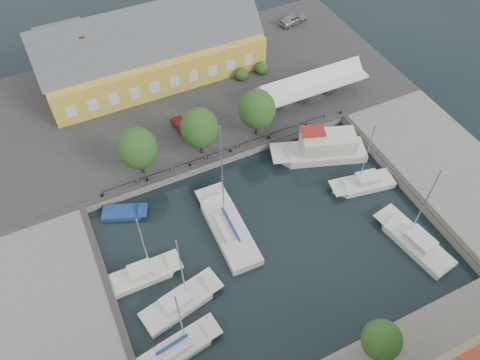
# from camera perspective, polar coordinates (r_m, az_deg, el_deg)

# --- Properties ---
(ground) EXTENTS (140.00, 140.00, 0.00)m
(ground) POSITION_cam_1_polar(r_m,az_deg,el_deg) (48.47, 3.09, -6.06)
(ground) COLOR black
(ground) RESTS_ON ground
(north_quay) EXTENTS (56.00, 26.00, 1.00)m
(north_quay) POSITION_cam_1_polar(r_m,az_deg,el_deg) (62.45, -6.88, 10.28)
(north_quay) COLOR #2D2D30
(north_quay) RESTS_ON ground
(west_quay) EXTENTS (12.00, 24.00, 1.00)m
(west_quay) POSITION_cam_1_polar(r_m,az_deg,el_deg) (45.73, -22.01, -17.18)
(west_quay) COLOR slate
(west_quay) RESTS_ON ground
(east_quay) EXTENTS (12.00, 24.00, 1.00)m
(east_quay) POSITION_cam_1_polar(r_m,az_deg,el_deg) (57.62, 23.85, 1.13)
(east_quay) COLOR slate
(east_quay) RESTS_ON ground
(quay_edge_fittings) EXTENTS (56.00, 24.72, 0.40)m
(quay_edge_fittings) POSITION_cam_1_polar(r_m,az_deg,el_deg) (50.07, 0.64, -1.30)
(quay_edge_fittings) COLOR #383533
(quay_edge_fittings) RESTS_ON north_quay
(warehouse) EXTENTS (28.56, 14.00, 9.55)m
(warehouse) POSITION_cam_1_polar(r_m,az_deg,el_deg) (63.72, -11.26, 15.01)
(warehouse) COLOR gold
(warehouse) RESTS_ON north_quay
(tent_canopy) EXTENTS (14.00, 4.00, 2.83)m
(tent_canopy) POSITION_cam_1_polar(r_m,az_deg,el_deg) (59.44, 8.83, 11.59)
(tent_canopy) COLOR white
(tent_canopy) RESTS_ON north_quay
(quay_trees) EXTENTS (18.20, 4.20, 6.30)m
(quay_trees) POSITION_cam_1_polar(r_m,az_deg,el_deg) (51.25, -4.96, 6.33)
(quay_trees) COLOR black
(quay_trees) RESTS_ON north_quay
(car_silver) EXTENTS (4.69, 2.57, 1.51)m
(car_silver) POSITION_cam_1_polar(r_m,az_deg,el_deg) (74.79, 6.49, 18.93)
(car_silver) COLOR #93969A
(car_silver) RESTS_ON north_quay
(car_red) EXTENTS (1.84, 3.95, 1.25)m
(car_red) POSITION_cam_1_polar(r_m,az_deg,el_deg) (56.26, -7.02, 6.40)
(car_red) COLOR #5B141E
(car_red) RESTS_ON north_quay
(center_sailboat) EXTENTS (3.46, 10.86, 14.46)m
(center_sailboat) POSITION_cam_1_polar(r_m,az_deg,el_deg) (48.01, -1.41, -6.02)
(center_sailboat) COLOR silver
(center_sailboat) RESTS_ON ground
(trawler) EXTENTS (11.42, 6.72, 5.00)m
(trawler) POSITION_cam_1_polar(r_m,az_deg,el_deg) (54.94, 9.98, 3.68)
(trawler) COLOR silver
(trawler) RESTS_ON ground
(east_boat_b) EXTENTS (7.51, 3.59, 10.07)m
(east_boat_b) POSITION_cam_1_polar(r_m,az_deg,el_deg) (53.43, 14.80, -0.51)
(east_boat_b) COLOR silver
(east_boat_b) RESTS_ON ground
(east_boat_c) EXTENTS (4.16, 9.08, 11.20)m
(east_boat_c) POSITION_cam_1_polar(r_m,az_deg,el_deg) (50.39, 20.52, -7.16)
(east_boat_c) COLOR silver
(east_boat_c) RESTS_ON ground
(west_boat_b) EXTENTS (6.92, 2.45, 9.58)m
(west_boat_b) POSITION_cam_1_polar(r_m,az_deg,el_deg) (46.34, -11.52, -11.23)
(west_boat_b) COLOR silver
(west_boat_b) RESTS_ON ground
(west_boat_c) EXTENTS (8.17, 4.06, 10.73)m
(west_boat_c) POSITION_cam_1_polar(r_m,az_deg,el_deg) (44.47, -7.33, -14.70)
(west_boat_c) COLOR silver
(west_boat_c) RESTS_ON ground
(west_boat_d) EXTENTS (7.62, 3.26, 10.07)m
(west_boat_d) POSITION_cam_1_polar(r_m,az_deg,el_deg) (42.86, -7.50, -19.74)
(west_boat_d) COLOR silver
(west_boat_d) RESTS_ON ground
(launch_nw) EXTENTS (5.12, 3.56, 0.88)m
(launch_nw) POSITION_cam_1_polar(r_m,az_deg,el_deg) (50.97, -13.95, -3.95)
(launch_nw) COLOR navy
(launch_nw) RESTS_ON ground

